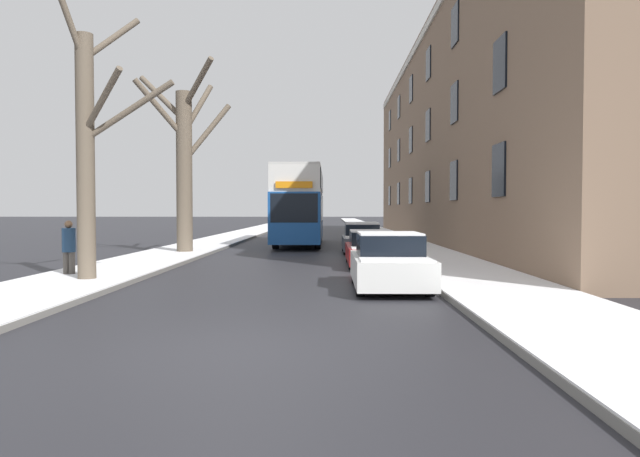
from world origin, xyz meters
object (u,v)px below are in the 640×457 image
(pedestrian_left_sidewalk, at_px, (69,247))
(bare_tree_left_1, at_px, (184,160))
(parked_car_0, at_px, (389,263))
(parked_car_1, at_px, (372,249))
(double_decker_bus, at_px, (300,202))
(parked_car_2, at_px, (362,239))
(bare_tree_left_0, at_px, (88,148))

(pedestrian_left_sidewalk, bearing_deg, bare_tree_left_1, -96.66)
(bare_tree_left_1, height_order, parked_car_0, bare_tree_left_1)
(bare_tree_left_1, distance_m, parked_car_1, 10.11)
(double_decker_bus, distance_m, parked_car_0, 18.49)
(double_decker_bus, height_order, parked_car_0, double_decker_bus)
(double_decker_bus, height_order, pedestrian_left_sidewalk, double_decker_bus)
(bare_tree_left_1, bearing_deg, parked_car_1, -31.52)
(parked_car_2, bearing_deg, parked_car_0, -90.00)
(parked_car_0, distance_m, parked_car_1, 6.07)
(double_decker_bus, distance_m, parked_car_1, 12.62)
(parked_car_0, relative_size, parked_car_2, 0.95)
(bare_tree_left_0, bearing_deg, parked_car_0, -5.49)
(bare_tree_left_1, relative_size, parked_car_2, 2.04)
(bare_tree_left_1, bearing_deg, pedestrian_left_sidewalk, -96.74)
(parked_car_0, bearing_deg, parked_car_2, 90.00)
(parked_car_1, bearing_deg, pedestrian_left_sidewalk, -155.32)
(double_decker_bus, xyz_separation_m, parked_car_2, (3.22, -5.89, -1.80))
(bare_tree_left_1, xyz_separation_m, pedestrian_left_sidewalk, (-1.08, -9.11, -3.32))
(bare_tree_left_0, height_order, double_decker_bus, bare_tree_left_0)
(bare_tree_left_0, height_order, parked_car_1, bare_tree_left_0)
(double_decker_bus, distance_m, pedestrian_left_sidewalk, 17.35)
(pedestrian_left_sidewalk, bearing_deg, double_decker_bus, -109.87)
(bare_tree_left_0, distance_m, parked_car_2, 14.32)
(bare_tree_left_0, height_order, parked_car_2, bare_tree_left_0)
(bare_tree_left_0, bearing_deg, parked_car_2, 54.98)
(parked_car_0, relative_size, pedestrian_left_sidewalk, 2.31)
(bare_tree_left_0, relative_size, parked_car_0, 1.94)
(parked_car_0, xyz_separation_m, pedestrian_left_sidewalk, (-9.11, 1.88, 0.27))
(bare_tree_left_0, distance_m, bare_tree_left_1, 10.24)
(pedestrian_left_sidewalk, bearing_deg, parked_car_0, 168.43)
(bare_tree_left_1, bearing_deg, parked_car_2, 8.80)
(double_decker_bus, distance_m, parked_car_2, 6.95)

